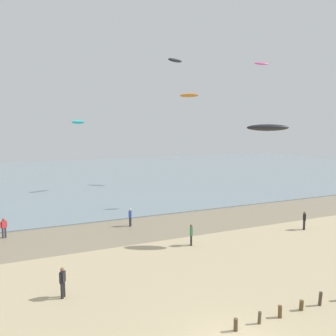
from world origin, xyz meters
TOP-DOWN VIEW (x-y plane):
  - wet_sand_strip at (0.00, 18.53)m, footprint 120.00×7.92m
  - sea at (0.00, 57.49)m, footprint 160.00×70.00m
  - person_nearest_camera at (4.61, 12.54)m, footprint 0.37×0.51m
  - person_by_waterline at (-8.85, 20.93)m, footprint 0.53×0.34m
  - person_left_flank at (16.11, 12.00)m, footprint 0.39×0.47m
  - person_right_flank at (2.03, 19.83)m, footprint 0.39×0.48m
  - person_trailing_behind at (-5.97, 7.84)m, footprint 0.38×0.49m
  - kite_aloft_0 at (19.03, 22.12)m, footprint 1.89×0.97m
  - kite_aloft_2 at (15.11, 36.91)m, footprint 3.16×2.17m
  - kite_aloft_3 at (-0.12, 32.69)m, footprint 2.25×2.00m
  - kite_aloft_4 at (19.34, 40.27)m, footprint 3.05×3.08m
  - kite_aloft_5 at (10.45, 10.76)m, footprint 3.43×2.46m

SIDE VIEW (x-z plane):
  - wet_sand_strip at x=0.00m, z-range 0.00..0.01m
  - sea at x=0.00m, z-range 0.00..0.10m
  - person_nearest_camera at x=4.61m, z-range 0.06..1.77m
  - person_by_waterline at x=-8.85m, z-range 0.06..1.77m
  - person_left_flank at x=16.11m, z-range 0.06..1.77m
  - person_right_flank at x=2.03m, z-range 0.06..1.77m
  - person_trailing_behind at x=-5.97m, z-range 0.06..1.77m
  - kite_aloft_5 at x=10.45m, z-range 9.02..9.58m
  - kite_aloft_3 at x=-0.12m, z-range 9.72..10.29m
  - kite_aloft_4 at x=19.34m, z-range 14.23..14.97m
  - kite_aloft_0 at x=19.03m, z-range 16.48..16.94m
  - kite_aloft_2 at x=15.11m, z-range 19.00..19.54m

